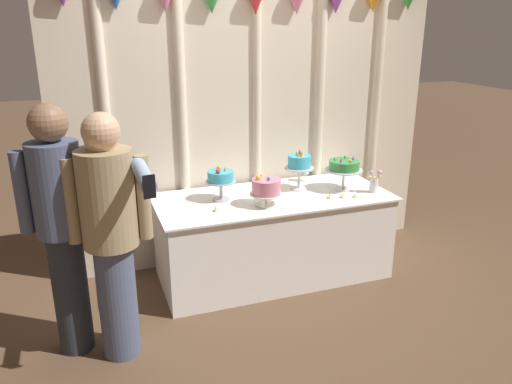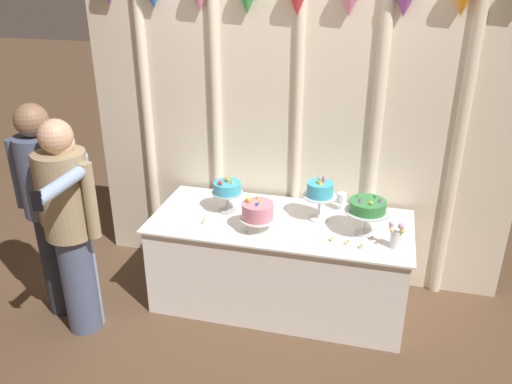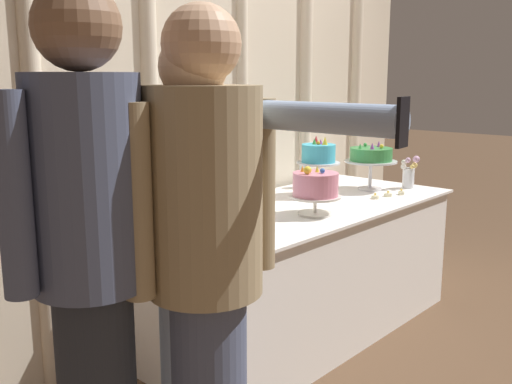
{
  "view_description": "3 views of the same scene",
  "coord_description": "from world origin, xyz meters",
  "px_view_note": "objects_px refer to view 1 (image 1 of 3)",
  "views": [
    {
      "loc": [
        -1.44,
        -3.49,
        2.07
      ],
      "look_at": [
        -0.14,
        0.13,
        0.76
      ],
      "focal_mm": 34.85,
      "sensor_mm": 36.0,
      "label": 1
    },
    {
      "loc": [
        0.68,
        -3.32,
        2.54
      ],
      "look_at": [
        -0.2,
        0.13,
        0.92
      ],
      "focal_mm": 36.81,
      "sensor_mm": 36.0,
      "label": 2
    },
    {
      "loc": [
        -2.43,
        -1.76,
        1.4
      ],
      "look_at": [
        -0.22,
        0.24,
        0.81
      ],
      "focal_mm": 40.63,
      "sensor_mm": 36.0,
      "label": 3
    }
  ],
  "objects_px": {
    "cake_display_leftmost": "(221,178)",
    "tealight_near_right": "(343,197)",
    "tealight_near_left": "(330,197)",
    "tealight_far_left": "(216,210)",
    "tealight_far_right": "(355,196)",
    "cake_display_midleft": "(266,188)",
    "guest_man_pink_jacket": "(61,221)",
    "guest_girl_blue_dress": "(111,234)",
    "cake_display_midright": "(299,164)",
    "guest_man_dark_suit": "(111,231)",
    "cake_display_rightmost": "(344,167)",
    "wine_glass": "(304,170)",
    "flower_vase": "(374,182)",
    "cake_table": "(273,236)"
  },
  "relations": [
    {
      "from": "cake_display_midleft",
      "to": "guest_man_pink_jacket",
      "type": "bearing_deg",
      "value": -167.62
    },
    {
      "from": "tealight_near_left",
      "to": "guest_girl_blue_dress",
      "type": "distance_m",
      "value": 1.8
    },
    {
      "from": "cake_display_midright",
      "to": "guest_man_pink_jacket",
      "type": "relative_size",
      "value": 0.21
    },
    {
      "from": "cake_display_leftmost",
      "to": "tealight_far_right",
      "type": "xyz_separation_m",
      "value": [
        1.04,
        -0.32,
        -0.17
      ]
    },
    {
      "from": "flower_vase",
      "to": "tealight_far_right",
      "type": "height_order",
      "value": "flower_vase"
    },
    {
      "from": "wine_glass",
      "to": "tealight_far_left",
      "type": "relative_size",
      "value": 3.32
    },
    {
      "from": "cake_display_leftmost",
      "to": "tealight_near_left",
      "type": "distance_m",
      "value": 0.9
    },
    {
      "from": "cake_table",
      "to": "tealight_far_right",
      "type": "xyz_separation_m",
      "value": [
        0.61,
        -0.26,
        0.37
      ]
    },
    {
      "from": "guest_man_pink_jacket",
      "to": "guest_girl_blue_dress",
      "type": "height_order",
      "value": "guest_man_pink_jacket"
    },
    {
      "from": "guest_man_pink_jacket",
      "to": "guest_girl_blue_dress",
      "type": "distance_m",
      "value": 0.32
    },
    {
      "from": "cake_display_leftmost",
      "to": "cake_display_midleft",
      "type": "xyz_separation_m",
      "value": [
        0.3,
        -0.24,
        -0.04
      ]
    },
    {
      "from": "cake_display_rightmost",
      "to": "tealight_far_right",
      "type": "bearing_deg",
      "value": -92.64
    },
    {
      "from": "cake_display_midright",
      "to": "guest_man_dark_suit",
      "type": "distance_m",
      "value": 1.77
    },
    {
      "from": "cake_display_midleft",
      "to": "tealight_far_left",
      "type": "xyz_separation_m",
      "value": [
        -0.41,
        0.01,
        -0.13
      ]
    },
    {
      "from": "cake_display_midleft",
      "to": "tealight_far_right",
      "type": "bearing_deg",
      "value": -5.94
    },
    {
      "from": "guest_man_pink_jacket",
      "to": "guest_man_dark_suit",
      "type": "distance_m",
      "value": 0.32
    },
    {
      "from": "tealight_far_right",
      "to": "guest_man_pink_jacket",
      "type": "bearing_deg",
      "value": -173.67
    },
    {
      "from": "wine_glass",
      "to": "tealight_near_left",
      "type": "height_order",
      "value": "wine_glass"
    },
    {
      "from": "guest_man_pink_jacket",
      "to": "tealight_near_right",
      "type": "bearing_deg",
      "value": 7.49
    },
    {
      "from": "tealight_far_left",
      "to": "guest_man_dark_suit",
      "type": "height_order",
      "value": "guest_man_dark_suit"
    },
    {
      "from": "cake_display_midright",
      "to": "wine_glass",
      "type": "bearing_deg",
      "value": 54.07
    },
    {
      "from": "cake_display_midright",
      "to": "tealight_far_left",
      "type": "height_order",
      "value": "cake_display_midright"
    },
    {
      "from": "tealight_far_left",
      "to": "guest_girl_blue_dress",
      "type": "bearing_deg",
      "value": -149.88
    },
    {
      "from": "cake_display_midright",
      "to": "guest_man_dark_suit",
      "type": "xyz_separation_m",
      "value": [
        -1.6,
        -0.76,
        -0.08
      ]
    },
    {
      "from": "tealight_far_right",
      "to": "guest_man_dark_suit",
      "type": "xyz_separation_m",
      "value": [
        -1.95,
        -0.4,
        0.14
      ]
    },
    {
      "from": "cake_table",
      "to": "cake_display_rightmost",
      "type": "xyz_separation_m",
      "value": [
        0.62,
        -0.04,
        0.56
      ]
    },
    {
      "from": "cake_display_midright",
      "to": "tealight_far_right",
      "type": "bearing_deg",
      "value": -45.94
    },
    {
      "from": "cake_display_midleft",
      "to": "tealight_near_left",
      "type": "xyz_separation_m",
      "value": [
        0.54,
        -0.02,
        -0.13
      ]
    },
    {
      "from": "guest_girl_blue_dress",
      "to": "guest_man_dark_suit",
      "type": "xyz_separation_m",
      "value": [
        0.0,
        -0.03,
        0.03
      ]
    },
    {
      "from": "cake_display_midleft",
      "to": "guest_man_pink_jacket",
      "type": "xyz_separation_m",
      "value": [
        -1.48,
        -0.32,
        0.05
      ]
    },
    {
      "from": "cake_display_leftmost",
      "to": "tealight_far_left",
      "type": "bearing_deg",
      "value": -114.99
    },
    {
      "from": "tealight_near_left",
      "to": "guest_man_pink_jacket",
      "type": "height_order",
      "value": "guest_man_pink_jacket"
    },
    {
      "from": "guest_man_dark_suit",
      "to": "wine_glass",
      "type": "bearing_deg",
      "value": 28.76
    },
    {
      "from": "tealight_near_left",
      "to": "tealight_near_right",
      "type": "distance_m",
      "value": 0.11
    },
    {
      "from": "cake_table",
      "to": "guest_man_pink_jacket",
      "type": "bearing_deg",
      "value": -162.51
    },
    {
      "from": "cake_display_midright",
      "to": "guest_girl_blue_dress",
      "type": "relative_size",
      "value": 0.23
    },
    {
      "from": "tealight_near_left",
      "to": "cake_display_leftmost",
      "type": "bearing_deg",
      "value": 162.71
    },
    {
      "from": "cake_display_leftmost",
      "to": "tealight_near_right",
      "type": "bearing_deg",
      "value": -16.6
    },
    {
      "from": "tealight_far_left",
      "to": "tealight_near_left",
      "type": "height_order",
      "value": "tealight_far_left"
    },
    {
      "from": "cake_display_rightmost",
      "to": "guest_man_dark_suit",
      "type": "distance_m",
      "value": 2.05
    },
    {
      "from": "guest_girl_blue_dress",
      "to": "cake_display_leftmost",
      "type": "bearing_deg",
      "value": 37.54
    },
    {
      "from": "cake_display_leftmost",
      "to": "cake_display_midleft",
      "type": "height_order",
      "value": "cake_display_leftmost"
    },
    {
      "from": "cake_display_rightmost",
      "to": "tealight_near_left",
      "type": "height_order",
      "value": "cake_display_rightmost"
    },
    {
      "from": "wine_glass",
      "to": "guest_man_pink_jacket",
      "type": "relative_size",
      "value": 0.09
    },
    {
      "from": "cake_table",
      "to": "flower_vase",
      "type": "height_order",
      "value": "flower_vase"
    },
    {
      "from": "cake_display_midright",
      "to": "guest_man_dark_suit",
      "type": "height_order",
      "value": "guest_man_dark_suit"
    },
    {
      "from": "cake_display_midright",
      "to": "flower_vase",
      "type": "bearing_deg",
      "value": -27.29
    },
    {
      "from": "guest_man_pink_jacket",
      "to": "tealight_far_right",
      "type": "bearing_deg",
      "value": 6.33
    },
    {
      "from": "cake_display_midleft",
      "to": "guest_man_pink_jacket",
      "type": "relative_size",
      "value": 0.16
    },
    {
      "from": "tealight_far_left",
      "to": "tealight_far_right",
      "type": "relative_size",
      "value": 1.13
    }
  ]
}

